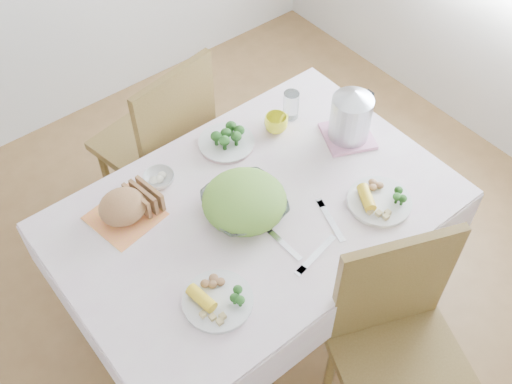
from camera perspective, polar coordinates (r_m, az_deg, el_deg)
floor at (r=2.93m, az=-0.06°, el=-10.87°), size 3.60×3.60×0.00m
dining_table at (r=2.61m, az=-0.07°, el=-6.81°), size 1.40×0.90×0.75m
tablecloth at (r=2.30m, az=-0.08°, el=-1.57°), size 1.50×1.00×0.01m
chair_near at (r=2.33m, az=13.86°, el=-16.64°), size 0.60×0.60×1.02m
chair_far at (r=2.98m, az=-9.75°, el=4.27°), size 0.54×0.54×1.02m
salad_bowl at (r=2.26m, az=-1.10°, el=-1.31°), size 0.35×0.35×0.07m
dinner_plate_left at (r=2.06m, az=-3.64°, el=-10.32°), size 0.29×0.29×0.02m
dinner_plate_right at (r=2.35m, az=11.66°, el=-0.90°), size 0.35×0.35×0.02m
broccoli_plate at (r=2.52m, az=-2.83°, el=4.68°), size 0.29×0.29×0.02m
napkin at (r=2.32m, az=-12.36°, el=-2.25°), size 0.27×0.27×0.00m
bread_loaf at (r=2.28m, az=-12.59°, el=-1.38°), size 0.20×0.19×0.11m
fruit_bowl at (r=2.40m, az=-9.21°, el=1.27°), size 0.14×0.14×0.04m
yellow_mug at (r=2.56m, az=1.92°, el=6.54°), size 0.11×0.11×0.08m
glass_tumbler at (r=2.61m, az=3.35°, el=8.26°), size 0.07×0.07×0.13m
pink_tray at (r=2.58m, az=8.72°, el=5.30°), size 0.26×0.26×0.02m
electric_kettle at (r=2.50m, az=9.02°, el=7.15°), size 0.20×0.20×0.24m
fork_left at (r=2.20m, az=2.57°, el=-4.89°), size 0.03×0.19×0.00m
fork_right at (r=2.27m, az=7.14°, el=-2.73°), size 0.09×0.21×0.00m
knife at (r=2.18m, az=5.79°, el=-5.92°), size 0.21×0.06×0.00m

